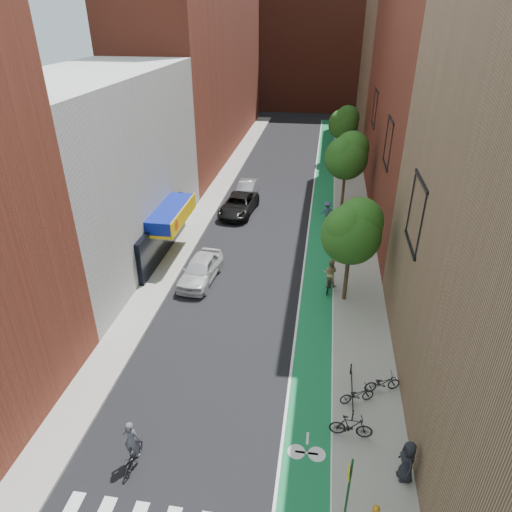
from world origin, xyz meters
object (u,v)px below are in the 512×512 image
at_px(cyclist_lane_near, 330,277).
at_px(parked_car_silver, 247,189).
at_px(parked_car_white, 200,269).
at_px(cyclist_lead, 133,450).
at_px(parked_car_black, 239,205).
at_px(pedestrian, 407,461).
at_px(cyclist_lane_mid, 331,240).
at_px(cyclist_lane_far, 327,215).

bearing_deg(cyclist_lane_near, parked_car_silver, -51.62).
bearing_deg(parked_car_silver, parked_car_white, -89.12).
relative_size(cyclist_lead, cyclist_lane_near, 0.98).
bearing_deg(parked_car_black, parked_car_silver, 94.53).
relative_size(parked_car_white, pedestrian, 2.65).
distance_m(cyclist_lane_near, cyclist_lane_mid, 5.44).
bearing_deg(parked_car_black, parked_car_white, -86.94).
height_order(parked_car_white, cyclist_lane_far, cyclist_lane_far).
distance_m(parked_car_silver, cyclist_lane_mid, 12.20).
distance_m(parked_car_black, cyclist_lane_near, 13.47).
height_order(parked_car_black, cyclist_lane_far, cyclist_lane_far).
distance_m(parked_car_white, pedestrian, 16.71).
xyz_separation_m(cyclist_lead, cyclist_lane_far, (6.87, 23.06, 0.16)).
xyz_separation_m(cyclist_lane_mid, cyclist_lane_far, (-0.33, 4.22, 0.06)).
distance_m(cyclist_lead, cyclist_lane_mid, 20.17).
height_order(parked_car_black, parked_car_silver, parked_car_black).
height_order(parked_car_silver, cyclist_lane_near, cyclist_lane_near).
xyz_separation_m(cyclist_lane_near, cyclist_lane_mid, (-0.00, 5.43, -0.14)).
distance_m(parked_car_black, cyclist_lead, 24.44).
xyz_separation_m(parked_car_silver, cyclist_lead, (0.49, -28.31, 0.01)).
bearing_deg(cyclist_lead, parked_car_black, -88.06).
distance_m(parked_car_silver, pedestrian, 29.46).
xyz_separation_m(parked_car_white, parked_car_black, (0.38, 11.05, -0.05)).
bearing_deg(parked_car_black, cyclist_lead, -83.72).
bearing_deg(cyclist_lead, parked_car_white, -85.40).
relative_size(parked_car_black, parked_car_silver, 1.24).
bearing_deg(parked_car_black, cyclist_lane_far, -5.49).
relative_size(cyclist_lead, cyclist_lane_far, 1.04).
xyz_separation_m(parked_car_black, cyclist_lane_far, (7.40, -1.38, 0.14)).
xyz_separation_m(cyclist_lead, cyclist_lane_mid, (7.21, 18.84, 0.10)).
bearing_deg(cyclist_lane_near, cyclist_lane_mid, -78.95).
height_order(cyclist_lane_mid, pedestrian, cyclist_lane_mid).
relative_size(parked_car_silver, cyclist_lane_mid, 2.02).
bearing_deg(parked_car_white, cyclist_lane_far, 55.69).
bearing_deg(parked_car_silver, cyclist_lane_near, -60.19).
relative_size(cyclist_lane_near, cyclist_lane_far, 1.06).
bearing_deg(cyclist_lane_near, parked_car_white, 11.25).
xyz_separation_m(cyclist_lane_far, pedestrian, (3.23, -22.24, 0.14)).
bearing_deg(cyclist_lane_mid, parked_car_white, 32.28).
height_order(cyclist_lead, cyclist_lane_mid, cyclist_lane_mid).
height_order(parked_car_white, cyclist_lead, cyclist_lead).
bearing_deg(parked_car_silver, cyclist_lead, -86.52).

